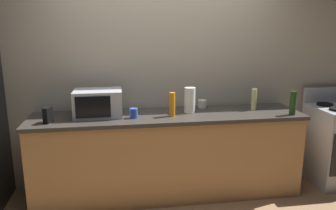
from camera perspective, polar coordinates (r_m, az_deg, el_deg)
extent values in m
cube|color=#B2A893|center=(3.77, -0.97, 6.61)|extent=(6.40, 0.10, 2.70)
cube|color=#B27F4C|center=(3.60, 0.00, -8.87)|extent=(2.80, 0.60, 0.86)
cube|color=#38332D|center=(3.46, 0.00, -1.94)|extent=(2.84, 0.64, 0.04)
cube|color=#B7BABF|center=(4.44, 25.79, 1.60)|extent=(0.60, 0.04, 0.18)
cylinder|color=black|center=(4.26, 25.44, 0.10)|extent=(0.18, 0.18, 0.02)
cube|color=#B7BABF|center=(3.43, -11.97, 0.34)|extent=(0.48, 0.34, 0.27)
cube|color=black|center=(3.27, -12.82, -0.36)|extent=(0.34, 0.01, 0.21)
cylinder|color=white|center=(3.51, 3.78, 0.88)|extent=(0.12, 0.12, 0.27)
cube|color=black|center=(3.33, -20.02, -1.66)|extent=(0.09, 0.12, 0.15)
cylinder|color=#1E3F19|center=(3.64, 20.77, 0.32)|extent=(0.06, 0.06, 0.25)
cylinder|color=beige|center=(3.74, 14.62, 0.96)|extent=(0.06, 0.06, 0.23)
cylinder|color=orange|center=(3.35, 0.72, 0.11)|extent=(0.06, 0.06, 0.25)
cylinder|color=white|center=(3.75, 5.92, 0.21)|extent=(0.09, 0.09, 0.09)
cylinder|color=#2D4CB2|center=(3.32, -5.94, -1.41)|extent=(0.08, 0.08, 0.10)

